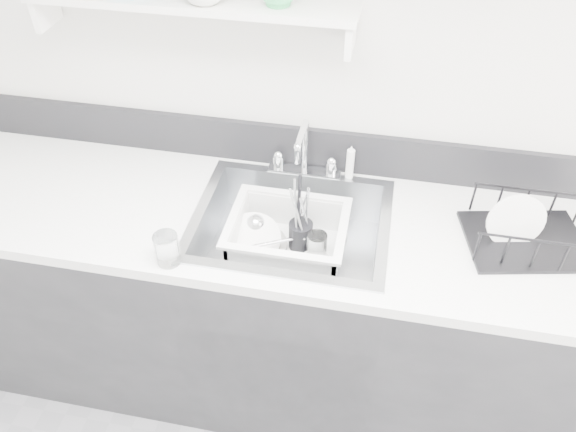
% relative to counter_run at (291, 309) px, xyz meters
% --- Properties ---
extents(room_shell, '(3.50, 3.00, 2.60)m').
position_rel_counter_run_xyz_m(room_shell, '(0.00, -0.80, 1.22)').
color(room_shell, silver).
rests_on(room_shell, ground).
extents(counter_run, '(3.20, 0.62, 0.92)m').
position_rel_counter_run_xyz_m(counter_run, '(0.00, 0.00, 0.00)').
color(counter_run, black).
rests_on(counter_run, ground).
extents(backsplash, '(3.20, 0.02, 0.16)m').
position_rel_counter_run_xyz_m(backsplash, '(0.00, 0.30, 0.54)').
color(backsplash, black).
rests_on(backsplash, counter_run).
extents(sink, '(0.64, 0.52, 0.20)m').
position_rel_counter_run_xyz_m(sink, '(0.00, 0.00, 0.37)').
color(sink, silver).
rests_on(sink, counter_run).
extents(faucet, '(0.26, 0.18, 0.23)m').
position_rel_counter_run_xyz_m(faucet, '(0.00, 0.25, 0.52)').
color(faucet, silver).
rests_on(faucet, counter_run).
extents(side_sprayer, '(0.03, 0.03, 0.14)m').
position_rel_counter_run_xyz_m(side_sprayer, '(0.16, 0.25, 0.53)').
color(side_sprayer, white).
rests_on(side_sprayer, counter_run).
extents(wall_shelf, '(1.00, 0.16, 0.12)m').
position_rel_counter_run_xyz_m(wall_shelf, '(-0.35, 0.23, 1.05)').
color(wall_shelf, silver).
rests_on(wall_shelf, room_shell).
extents(wash_tub, '(0.42, 0.35, 0.15)m').
position_rel_counter_run_xyz_m(wash_tub, '(-0.01, 0.01, 0.37)').
color(wash_tub, white).
rests_on(wash_tub, sink).
extents(plate_stack, '(0.24, 0.23, 0.09)m').
position_rel_counter_run_xyz_m(plate_stack, '(-0.12, -0.01, 0.33)').
color(plate_stack, white).
rests_on(plate_stack, wash_tub).
extents(utensil_cup, '(0.08, 0.08, 0.28)m').
position_rel_counter_run_xyz_m(utensil_cup, '(0.03, 0.04, 0.37)').
color(utensil_cup, black).
rests_on(utensil_cup, wash_tub).
extents(ladle, '(0.26, 0.28, 0.08)m').
position_rel_counter_run_xyz_m(ladle, '(-0.09, -0.00, 0.35)').
color(ladle, silver).
rests_on(ladle, wash_tub).
extents(tumbler_in_tub, '(0.07, 0.07, 0.10)m').
position_rel_counter_run_xyz_m(tumbler_in_tub, '(0.09, 0.00, 0.36)').
color(tumbler_in_tub, white).
rests_on(tumbler_in_tub, wash_tub).
extents(tumbler_counter, '(0.09, 0.09, 0.10)m').
position_rel_counter_run_xyz_m(tumbler_counter, '(-0.32, -0.25, 0.51)').
color(tumbler_counter, white).
rests_on(tumbler_counter, counter_run).
extents(dish_rack, '(0.41, 0.34, 0.13)m').
position_rel_counter_run_xyz_m(dish_rack, '(0.74, 0.04, 0.52)').
color(dish_rack, black).
rests_on(dish_rack, counter_run).
extents(bowl_small, '(0.12, 0.12, 0.03)m').
position_rel_counter_run_xyz_m(bowl_small, '(0.09, -0.05, 0.32)').
color(bowl_small, white).
rests_on(bowl_small, wash_tub).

